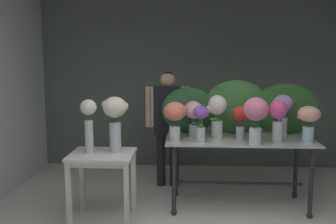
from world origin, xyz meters
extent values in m
plane|color=silver|center=(0.00, 1.76, 0.00)|extent=(7.76, 7.76, 0.00)
cube|color=slate|center=(0.00, 3.53, 1.34)|extent=(5.12, 0.12, 2.68)
cube|color=beige|center=(0.46, 1.74, 0.83)|extent=(1.72, 0.83, 0.02)
cylinder|color=#2D2D33|center=(-0.30, 1.43, 0.41)|extent=(0.05, 0.05, 0.82)
sphere|color=#2D2D33|center=(-0.30, 1.43, 0.03)|extent=(0.07, 0.07, 0.07)
cylinder|color=#2D2D33|center=(1.22, 1.43, 0.41)|extent=(0.05, 0.05, 0.82)
sphere|color=#2D2D33|center=(1.22, 1.43, 0.03)|extent=(0.07, 0.07, 0.07)
cylinder|color=#2D2D33|center=(-0.30, 2.05, 0.41)|extent=(0.05, 0.05, 0.82)
sphere|color=#2D2D33|center=(-0.30, 2.05, 0.03)|extent=(0.07, 0.07, 0.07)
cylinder|color=#2D2D33|center=(1.22, 2.05, 0.41)|extent=(0.05, 0.05, 0.82)
sphere|color=#2D2D33|center=(1.22, 2.05, 0.03)|extent=(0.07, 0.07, 0.07)
cylinder|color=#2D2D33|center=(0.46, 1.74, 0.29)|extent=(1.52, 0.03, 0.03)
cube|color=white|center=(-1.06, 1.24, 0.75)|extent=(0.68, 0.59, 0.03)
cube|color=white|center=(-1.06, 1.24, 0.70)|extent=(0.62, 0.53, 0.06)
cube|color=white|center=(-1.36, 0.98, 0.37)|extent=(0.05, 0.05, 0.73)
cube|color=white|center=(-0.76, 0.98, 0.37)|extent=(0.05, 0.05, 0.73)
cube|color=white|center=(-1.36, 1.49, 0.37)|extent=(0.05, 0.05, 0.73)
cube|color=white|center=(-0.76, 1.49, 0.37)|extent=(0.05, 0.05, 0.73)
cylinder|color=#232328|center=(-0.51, 2.45, 0.42)|extent=(0.12, 0.12, 0.85)
cylinder|color=#232328|center=(-0.33, 2.45, 0.42)|extent=(0.12, 0.12, 0.85)
cube|color=#B2BCC6|center=(-0.42, 2.45, 1.11)|extent=(0.43, 0.22, 0.54)
cube|color=black|center=(-0.42, 2.34, 1.07)|extent=(0.36, 0.02, 0.66)
cylinder|color=#D8AD8E|center=(-0.68, 2.45, 1.11)|extent=(0.09, 0.09, 0.55)
cylinder|color=#D8AD8E|center=(-0.16, 2.45, 1.11)|extent=(0.09, 0.09, 0.55)
sphere|color=#D8AD8E|center=(-0.42, 2.45, 1.47)|extent=(0.20, 0.20, 0.20)
ellipsoid|color=black|center=(-0.42, 2.47, 1.54)|extent=(0.15, 0.15, 0.09)
ellipsoid|color=#28562D|center=(-0.13, 2.03, 1.12)|extent=(0.69, 0.23, 0.57)
ellipsoid|color=#387033|center=(0.45, 2.03, 1.17)|extent=(0.80, 0.24, 0.67)
ellipsoid|color=#2D6028|center=(1.04, 2.03, 1.15)|extent=(0.85, 0.21, 0.62)
cylinder|color=silver|center=(-0.08, 1.76, 0.91)|extent=(0.10, 0.10, 0.15)
cylinder|color=#9EBCB2|center=(-0.08, 1.76, 0.87)|extent=(0.09, 0.09, 0.06)
cylinder|color=#477F3D|center=(-0.07, 1.76, 0.97)|extent=(0.01, 0.01, 0.26)
cylinder|color=#477F3D|center=(-0.09, 1.77, 0.97)|extent=(0.01, 0.01, 0.26)
cylinder|color=#477F3D|center=(-0.09, 1.74, 0.97)|extent=(0.01, 0.01, 0.26)
ellipsoid|color=#EFB2BC|center=(-0.08, 1.76, 1.16)|extent=(0.22, 0.22, 0.21)
sphere|color=#EFB2BC|center=(-0.17, 1.76, 1.18)|extent=(0.06, 0.06, 0.06)
sphere|color=#EFB2BC|center=(-0.02, 1.74, 1.14)|extent=(0.08, 0.08, 0.08)
ellipsoid|color=#387033|center=(-0.06, 1.75, 1.01)|extent=(0.09, 0.10, 0.03)
cylinder|color=silver|center=(1.20, 1.55, 0.93)|extent=(0.12, 0.12, 0.18)
cylinder|color=#9EBCB2|center=(1.20, 1.55, 0.88)|extent=(0.11, 0.11, 0.08)
cylinder|color=#2D6028|center=(1.21, 1.55, 0.97)|extent=(0.01, 0.01, 0.26)
cylinder|color=#2D6028|center=(1.19, 1.57, 0.97)|extent=(0.01, 0.01, 0.26)
cylinder|color=#2D6028|center=(1.18, 1.53, 0.97)|extent=(0.01, 0.01, 0.26)
ellipsoid|color=#F4B78E|center=(1.20, 1.55, 1.16)|extent=(0.25, 0.25, 0.18)
sphere|color=#F4B78E|center=(1.11, 1.56, 1.13)|extent=(0.06, 0.06, 0.06)
ellipsoid|color=#387033|center=(1.20, 1.57, 1.04)|extent=(0.10, 0.10, 0.03)
cylinder|color=silver|center=(0.47, 1.70, 0.91)|extent=(0.10, 0.10, 0.14)
cylinder|color=#9EBCB2|center=(0.47, 1.70, 0.87)|extent=(0.09, 0.09, 0.06)
cylinder|color=#28562D|center=(0.49, 1.70, 0.96)|extent=(0.01, 0.01, 0.23)
cylinder|color=#28562D|center=(0.45, 1.72, 0.96)|extent=(0.01, 0.01, 0.23)
cylinder|color=#28562D|center=(0.46, 1.67, 0.96)|extent=(0.01, 0.01, 0.23)
ellipsoid|color=red|center=(0.47, 1.70, 1.13)|extent=(0.18, 0.18, 0.18)
sphere|color=red|center=(0.41, 1.71, 1.15)|extent=(0.09, 0.09, 0.09)
sphere|color=red|center=(0.53, 1.72, 1.11)|extent=(0.08, 0.08, 0.08)
cylinder|color=silver|center=(0.85, 1.54, 0.95)|extent=(0.12, 0.12, 0.24)
cylinder|color=#9EBCB2|center=(0.85, 1.54, 0.89)|extent=(0.11, 0.11, 0.10)
cylinder|color=#387033|center=(0.89, 1.53, 0.99)|extent=(0.01, 0.01, 0.30)
cylinder|color=#387033|center=(0.85, 1.57, 0.99)|extent=(0.01, 0.01, 0.30)
cylinder|color=#387033|center=(0.83, 1.53, 0.99)|extent=(0.01, 0.01, 0.30)
cylinder|color=#387033|center=(0.85, 1.51, 0.99)|extent=(0.01, 0.01, 0.30)
ellipsoid|color=#E54C9E|center=(0.85, 1.54, 1.21)|extent=(0.20, 0.20, 0.22)
sphere|color=#E54C9E|center=(0.78, 1.51, 1.18)|extent=(0.06, 0.06, 0.06)
sphere|color=#E54C9E|center=(0.93, 1.54, 1.24)|extent=(0.07, 0.07, 0.07)
ellipsoid|color=#28562D|center=(0.84, 1.57, 1.09)|extent=(0.07, 0.11, 0.03)
cylinder|color=silver|center=(0.59, 1.41, 0.93)|extent=(0.13, 0.13, 0.19)
cylinder|color=#9EBCB2|center=(0.59, 1.41, 0.88)|extent=(0.12, 0.12, 0.08)
cylinder|color=#387033|center=(0.60, 1.41, 1.00)|extent=(0.01, 0.01, 0.30)
cylinder|color=#387033|center=(0.57, 1.44, 1.00)|extent=(0.01, 0.01, 0.30)
cylinder|color=#387033|center=(0.57, 1.39, 1.00)|extent=(0.01, 0.01, 0.30)
ellipsoid|color=pink|center=(0.59, 1.41, 1.23)|extent=(0.27, 0.27, 0.26)
sphere|color=pink|center=(0.52, 1.39, 1.21)|extent=(0.11, 0.11, 0.11)
sphere|color=pink|center=(0.67, 1.42, 1.19)|extent=(0.09, 0.09, 0.09)
ellipsoid|color=#28562D|center=(0.56, 1.44, 1.04)|extent=(0.04, 0.10, 0.03)
cylinder|color=silver|center=(0.98, 1.85, 0.95)|extent=(0.12, 0.12, 0.23)
cylinder|color=#9EBCB2|center=(0.98, 1.85, 0.89)|extent=(0.11, 0.11, 0.10)
cylinder|color=#477F3D|center=(1.00, 1.84, 1.01)|extent=(0.01, 0.01, 0.33)
cylinder|color=#477F3D|center=(0.98, 1.86, 1.01)|extent=(0.01, 0.01, 0.33)
cylinder|color=#477F3D|center=(0.96, 1.85, 1.01)|extent=(0.01, 0.01, 0.33)
cylinder|color=#477F3D|center=(0.98, 1.82, 1.01)|extent=(0.01, 0.01, 0.33)
ellipsoid|color=#B28ED1|center=(0.98, 1.85, 1.24)|extent=(0.23, 0.23, 0.21)
sphere|color=#B28ED1|center=(0.90, 1.82, 1.24)|extent=(0.10, 0.10, 0.10)
ellipsoid|color=#2D6028|center=(0.97, 1.81, 1.09)|extent=(0.10, 0.09, 0.03)
cylinder|color=silver|center=(0.20, 1.75, 0.94)|extent=(0.13, 0.13, 0.20)
cylinder|color=#9EBCB2|center=(0.20, 1.75, 0.88)|extent=(0.12, 0.12, 0.08)
cylinder|color=#477F3D|center=(0.22, 1.74, 1.00)|extent=(0.01, 0.01, 0.31)
cylinder|color=#477F3D|center=(0.18, 1.78, 1.00)|extent=(0.01, 0.01, 0.31)
cylinder|color=#477F3D|center=(0.19, 1.73, 1.00)|extent=(0.01, 0.01, 0.31)
ellipsoid|color=white|center=(0.20, 1.75, 1.23)|extent=(0.22, 0.22, 0.23)
sphere|color=white|center=(0.12, 1.73, 1.18)|extent=(0.10, 0.10, 0.10)
sphere|color=white|center=(0.26, 1.72, 1.24)|extent=(0.08, 0.08, 0.08)
ellipsoid|color=#477F3D|center=(0.16, 1.74, 1.06)|extent=(0.11, 0.06, 0.03)
cylinder|color=silver|center=(-0.29, 1.55, 0.92)|extent=(0.13, 0.13, 0.17)
cylinder|color=#9EBCB2|center=(-0.29, 1.55, 0.87)|extent=(0.12, 0.12, 0.07)
cylinder|color=#28562D|center=(-0.27, 1.55, 0.98)|extent=(0.01, 0.01, 0.27)
cylinder|color=#28562D|center=(-0.31, 1.57, 0.98)|extent=(0.01, 0.01, 0.27)
cylinder|color=#28562D|center=(-0.31, 1.53, 0.98)|extent=(0.01, 0.01, 0.27)
ellipsoid|color=#EF7A60|center=(-0.29, 1.55, 1.18)|extent=(0.26, 0.26, 0.21)
sphere|color=#EF7A60|center=(-0.20, 1.57, 1.18)|extent=(0.11, 0.11, 0.11)
cylinder|color=silver|center=(0.00, 1.49, 0.92)|extent=(0.10, 0.10, 0.17)
cylinder|color=#9EBCB2|center=(0.00, 1.49, 0.87)|extent=(0.09, 0.09, 0.07)
cylinder|color=#477F3D|center=(0.01, 1.49, 0.99)|extent=(0.01, 0.01, 0.29)
cylinder|color=#477F3D|center=(0.01, 1.51, 0.99)|extent=(0.01, 0.01, 0.29)
cylinder|color=#477F3D|center=(-0.02, 1.50, 0.99)|extent=(0.01, 0.01, 0.29)
cylinder|color=#477F3D|center=(0.00, 1.48, 0.99)|extent=(0.01, 0.01, 0.29)
ellipsoid|color=purple|center=(0.00, 1.49, 1.17)|extent=(0.18, 0.18, 0.15)
sphere|color=purple|center=(-0.05, 1.51, 1.17)|extent=(0.08, 0.08, 0.08)
sphere|color=purple|center=(0.06, 1.48, 1.15)|extent=(0.05, 0.05, 0.05)
ellipsoid|color=#477F3D|center=(0.00, 1.50, 1.02)|extent=(0.08, 0.11, 0.03)
cylinder|color=silver|center=(-1.20, 1.24, 0.94)|extent=(0.09, 0.09, 0.36)
cylinder|color=#9EBCB2|center=(-1.20, 1.24, 0.84)|extent=(0.08, 0.08, 0.15)
cylinder|color=#387033|center=(-1.18, 1.23, 0.99)|extent=(0.01, 0.01, 0.44)
cylinder|color=#387033|center=(-1.20, 1.26, 0.99)|extent=(0.01, 0.01, 0.44)
cylinder|color=#387033|center=(-1.22, 1.24, 0.99)|extent=(0.01, 0.01, 0.44)
cylinder|color=#387033|center=(-1.20, 1.21, 0.99)|extent=(0.01, 0.01, 0.44)
ellipsoid|color=white|center=(-1.20, 1.24, 1.26)|extent=(0.17, 0.17, 0.17)
cylinder|color=silver|center=(-0.93, 1.30, 0.92)|extent=(0.12, 0.12, 0.33)
cylinder|color=#9EBCB2|center=(-0.93, 1.30, 0.83)|extent=(0.11, 0.11, 0.14)
cylinder|color=#387033|center=(-0.90, 1.30, 0.98)|extent=(0.01, 0.01, 0.41)
cylinder|color=#387033|center=(-0.94, 1.31, 0.98)|extent=(0.01, 0.01, 0.41)
cylinder|color=#387033|center=(-0.94, 1.27, 0.98)|extent=(0.01, 0.01, 0.41)
ellipsoid|color=silver|center=(-0.93, 1.30, 1.25)|extent=(0.26, 0.26, 0.22)
sphere|color=silver|center=(-1.03, 1.32, 1.28)|extent=(0.08, 0.08, 0.08)
sphere|color=silver|center=(-0.83, 1.31, 1.26)|extent=(0.10, 0.10, 0.10)
ellipsoid|color=#477F3D|center=(-0.96, 1.32, 1.11)|extent=(0.10, 0.09, 0.03)
camera|label=1|loc=(-0.14, -2.83, 1.80)|focal=41.95mm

